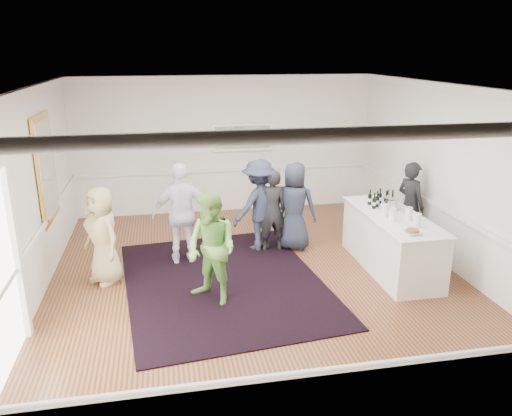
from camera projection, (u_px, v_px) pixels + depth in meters
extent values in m
plane|color=brown|center=(258.00, 280.00, 8.50)|extent=(8.00, 8.00, 0.00)
cube|color=white|center=(258.00, 88.00, 7.52)|extent=(7.00, 8.00, 0.02)
cube|color=white|center=(26.00, 202.00, 7.38)|extent=(0.02, 8.00, 3.20)
cube|color=white|center=(456.00, 179.00, 8.64)|extent=(0.02, 8.00, 3.20)
cube|color=white|center=(226.00, 145.00, 11.75)|extent=(7.00, 0.02, 3.20)
cube|color=white|center=(347.00, 313.00, 4.27)|extent=(7.00, 0.02, 3.20)
cube|color=#EEB846|center=(46.00, 169.00, 8.55)|extent=(0.04, 1.25, 1.85)
cube|color=white|center=(47.00, 169.00, 8.55)|extent=(0.01, 1.05, 1.65)
cube|color=white|center=(16.00, 254.00, 6.51)|extent=(0.10, 0.14, 2.40)
cube|color=white|center=(243.00, 137.00, 11.72)|extent=(1.44, 0.05, 0.66)
cube|color=#266535|center=(243.00, 137.00, 11.69)|extent=(1.30, 0.01, 0.52)
cube|color=black|center=(224.00, 282.00, 8.42)|extent=(3.60, 4.49, 0.02)
cube|color=white|center=(391.00, 242.00, 8.82)|extent=(0.88, 2.42, 0.99)
cube|color=white|center=(393.00, 216.00, 8.67)|extent=(0.94, 2.48, 0.02)
imported|color=black|center=(410.00, 205.00, 9.68)|extent=(0.60, 0.73, 1.72)
imported|color=tan|center=(102.00, 236.00, 8.19)|extent=(0.91, 0.97, 1.66)
imported|color=#67A742|center=(212.00, 249.00, 7.53)|extent=(1.06, 1.08, 1.76)
imported|color=silver|center=(183.00, 214.00, 8.96)|extent=(1.10, 0.49, 1.86)
imported|color=#222839|center=(259.00, 205.00, 9.60)|extent=(1.33, 1.13, 1.78)
imported|color=black|center=(272.00, 211.00, 9.54)|extent=(0.59, 0.40, 1.61)
imported|color=#222839|center=(294.00, 206.00, 9.62)|extent=(1.00, 0.87, 1.72)
cylinder|color=#59A73B|center=(393.00, 214.00, 8.33)|extent=(0.12, 0.12, 0.24)
cylinder|color=#CB3B56|center=(409.00, 213.00, 8.37)|extent=(0.12, 0.12, 0.24)
cylinder|color=#79C345|center=(385.00, 210.00, 8.54)|extent=(0.12, 0.12, 0.24)
cylinder|color=white|center=(417.00, 220.00, 8.06)|extent=(0.12, 0.12, 0.24)
cylinder|color=silver|center=(390.00, 204.00, 8.88)|extent=(0.26, 0.26, 0.25)
imported|color=white|center=(412.00, 232.00, 7.77)|extent=(0.27, 0.27, 0.07)
cylinder|color=#8E5C39|center=(412.00, 231.00, 7.76)|extent=(0.19, 0.19, 0.04)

